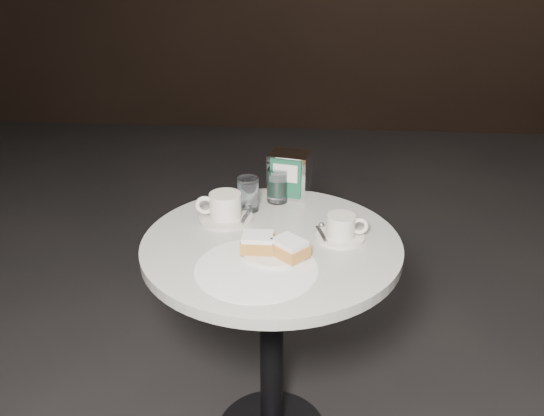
{
  "coord_description": "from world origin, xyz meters",
  "views": [
    {
      "loc": [
        0.1,
        -1.25,
        1.43
      ],
      "look_at": [
        0.0,
        0.02,
        0.83
      ],
      "focal_mm": 35.0,
      "sensor_mm": 36.0,
      "label": 1
    }
  ],
  "objects": [
    {
      "name": "coffee_cup_right",
      "position": [
        0.19,
        0.02,
        0.77
      ],
      "size": [
        0.14,
        0.13,
        0.07
      ],
      "rotation": [
        0.0,
        0.0,
        0.0
      ],
      "color": "white",
      "rests_on": "cafe_table"
    },
    {
      "name": "cafe_table",
      "position": [
        0.0,
        0.0,
        0.55
      ],
      "size": [
        0.7,
        0.7,
        0.74
      ],
      "color": "black",
      "rests_on": "ground"
    },
    {
      "name": "water_glass_right",
      "position": [
        -0.0,
        0.25,
        0.8
      ],
      "size": [
        0.07,
        0.07,
        0.1
      ],
      "rotation": [
        0.0,
        0.0,
        -0.04
      ],
      "color": "silver",
      "rests_on": "cafe_table"
    },
    {
      "name": "napkin_dispenser",
      "position": [
        0.03,
        0.3,
        0.82
      ],
      "size": [
        0.14,
        0.12,
        0.14
      ],
      "rotation": [
        0.0,
        0.0,
        -0.21
      ],
      "color": "silver",
      "rests_on": "cafe_table"
    },
    {
      "name": "water_glass_left",
      "position": [
        -0.08,
        0.18,
        0.79
      ],
      "size": [
        0.08,
        0.08,
        0.1
      ],
      "rotation": [
        0.0,
        0.0,
        -0.28
      ],
      "color": "white",
      "rests_on": "cafe_table"
    },
    {
      "name": "beignet_plate",
      "position": [
        0.01,
        -0.08,
        0.77
      ],
      "size": [
        0.21,
        0.21,
        0.06
      ],
      "rotation": [
        0.0,
        0.0,
        -0.3
      ],
      "color": "silver",
      "rests_on": "cafe_table"
    },
    {
      "name": "coffee_cup_left",
      "position": [
        -0.14,
        0.11,
        0.78
      ],
      "size": [
        0.17,
        0.17,
        0.08
      ],
      "rotation": [
        0.0,
        0.0,
        0.09
      ],
      "color": "beige",
      "rests_on": "cafe_table"
    },
    {
      "name": "sugar_spill",
      "position": [
        -0.03,
        -0.15,
        0.75
      ],
      "size": [
        0.31,
        0.31,
        0.0
      ],
      "primitive_type": "cylinder",
      "rotation": [
        0.0,
        0.0,
        0.03
      ],
      "color": "white",
      "rests_on": "cafe_table"
    }
  ]
}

